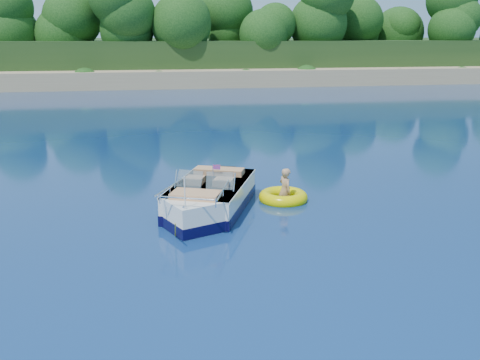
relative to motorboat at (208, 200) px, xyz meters
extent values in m
plane|color=#0A1E47|center=(-0.83, -0.64, -0.33)|extent=(160.00, 160.00, 0.00)
cube|color=#9F805C|center=(-0.83, 37.36, 0.17)|extent=(170.00, 8.00, 2.00)
cube|color=#1C3716|center=(-0.83, 64.36, 0.67)|extent=(170.00, 56.00, 6.00)
cylinder|color=#2F200F|center=(-0.83, 41.36, 2.97)|extent=(0.44, 0.44, 3.60)
sphere|color=black|center=(-0.83, 41.36, 6.39)|extent=(5.94, 5.94, 5.94)
cylinder|color=#2F200F|center=(19.17, 39.36, 2.47)|extent=(0.44, 0.44, 2.60)
sphere|color=black|center=(19.17, 39.36, 4.94)|extent=(4.29, 4.29, 4.29)
cube|color=white|center=(0.13, 0.31, -0.06)|extent=(2.91, 3.77, 0.93)
cube|color=white|center=(-0.47, -1.15, -0.06)|extent=(1.64, 1.64, 0.93)
cube|color=black|center=(0.13, 0.31, -0.18)|extent=(2.95, 3.81, 0.27)
cube|color=black|center=(-0.47, -1.15, -0.18)|extent=(1.67, 1.67, 0.27)
cube|color=tan|center=(0.23, 0.56, 0.20)|extent=(2.20, 2.71, 0.09)
cube|color=white|center=(0.13, 0.31, 0.38)|extent=(2.94, 3.78, 0.05)
cube|color=black|center=(0.83, 2.01, -0.02)|extent=(0.57, 0.47, 0.80)
cube|color=#8C9EA5|center=(-0.48, -0.11, 0.64)|extent=(0.71, 0.55, 0.43)
cube|color=#8C9EA5|center=(0.26, -0.41, 0.64)|extent=(0.73, 0.40, 0.43)
cube|color=tan|center=(-0.32, 0.26, 0.41)|extent=(0.64, 0.64, 0.35)
cube|color=tan|center=(0.41, -0.04, 0.41)|extent=(0.64, 0.64, 0.35)
cube|color=tan|center=(0.47, 1.13, 0.41)|extent=(1.46, 0.98, 0.34)
cube|color=tan|center=(-0.41, -1.00, 0.39)|extent=(1.33, 1.06, 0.30)
cylinder|color=white|center=(-0.73, -1.78, 0.79)|extent=(0.03, 0.03, 0.75)
cube|color=red|center=(0.19, -0.38, 0.99)|extent=(0.19, 0.09, 0.12)
cube|color=silver|center=(-0.75, -1.82, 0.44)|extent=(0.10, 0.08, 0.04)
cylinder|color=gold|center=(-0.99, -2.05, -0.02)|extent=(0.06, 0.96, 0.68)
torus|color=#E6D700|center=(2.23, 0.67, -0.23)|extent=(1.80, 1.80, 0.37)
torus|color=red|center=(2.23, 0.67, -0.22)|extent=(1.48, 1.48, 0.12)
imported|color=tan|center=(2.24, 0.61, -0.33)|extent=(0.55, 0.80, 1.44)
camera|label=1|loc=(-1.55, -13.41, 4.23)|focal=40.00mm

